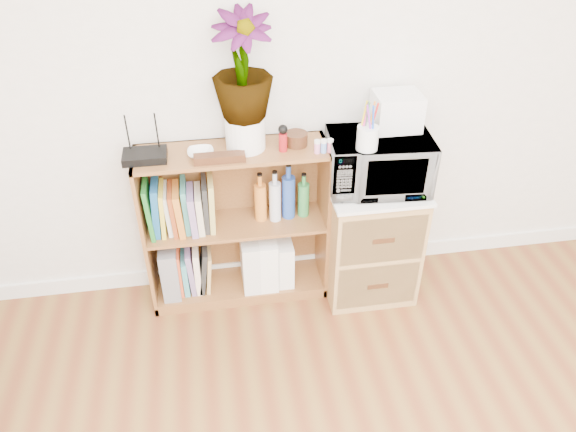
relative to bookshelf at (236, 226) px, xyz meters
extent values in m
cube|color=white|center=(0.35, 0.14, -0.42)|extent=(4.00, 0.02, 0.10)
cube|color=brown|center=(0.00, 0.00, 0.00)|extent=(1.00, 0.30, 0.95)
cube|color=#9E7542|center=(0.75, -0.08, -0.12)|extent=(0.50, 0.45, 0.70)
imported|color=silver|center=(0.75, -0.08, 0.39)|extent=(0.55, 0.39, 0.29)
cylinder|color=white|center=(0.65, -0.19, 0.59)|extent=(0.11, 0.11, 0.12)
cube|color=white|center=(0.85, 0.01, 0.63)|extent=(0.24, 0.20, 0.19)
cube|color=black|center=(-0.43, -0.02, 0.49)|extent=(0.21, 0.15, 0.04)
imported|color=white|center=(-0.15, -0.03, 0.49)|extent=(0.13, 0.13, 0.03)
cylinder|color=white|center=(0.08, 0.02, 0.56)|extent=(0.20, 0.20, 0.17)
imported|color=#356D2B|center=(0.08, 0.02, 0.90)|extent=(0.29, 0.29, 0.52)
cube|color=#39210F|center=(-0.06, -0.10, 0.50)|extent=(0.25, 0.06, 0.04)
cylinder|color=maroon|center=(0.26, -0.04, 0.52)|extent=(0.04, 0.04, 0.10)
cylinder|color=#38220F|center=(0.33, 0.01, 0.51)|extent=(0.12, 0.12, 0.07)
cube|color=#D5768E|center=(0.46, -0.09, 0.50)|extent=(0.11, 0.04, 0.05)
cube|color=slate|center=(-0.39, 0.00, -0.24)|extent=(0.10, 0.26, 0.32)
cube|color=silver|center=(0.07, -0.01, -0.24)|extent=(0.10, 0.26, 0.32)
cube|color=white|center=(0.16, -0.01, -0.24)|extent=(0.10, 0.26, 0.32)
cube|color=white|center=(0.26, -0.01, -0.26)|extent=(0.09, 0.22, 0.28)
cube|color=#1E7225|center=(-0.45, 0.00, 0.18)|extent=(0.04, 0.20, 0.31)
cube|color=#17528C|center=(-0.42, 0.00, 0.17)|extent=(0.05, 0.20, 0.29)
cube|color=gold|center=(-0.38, 0.00, 0.16)|extent=(0.03, 0.20, 0.27)
cube|color=silver|center=(-0.36, 0.00, 0.15)|extent=(0.03, 0.20, 0.24)
cube|color=#993F1A|center=(-0.33, 0.00, 0.15)|extent=(0.03, 0.20, 0.26)
cube|color=#C86F23|center=(-0.30, 0.00, 0.15)|extent=(0.05, 0.20, 0.26)
cube|color=teal|center=(-0.26, 0.00, 0.16)|extent=(0.03, 0.20, 0.27)
cube|color=#87699E|center=(-0.23, 0.00, 0.14)|extent=(0.04, 0.20, 0.24)
cube|color=beige|center=(-0.19, 0.00, 0.14)|extent=(0.04, 0.20, 0.23)
cube|color=#272727|center=(-0.16, 0.00, 0.16)|extent=(0.03, 0.20, 0.28)
cube|color=tan|center=(-0.13, 0.00, 0.17)|extent=(0.04, 0.20, 0.30)
cylinder|color=orange|center=(0.14, 0.00, 0.17)|extent=(0.07, 0.07, 0.28)
cylinder|color=silver|center=(0.22, 0.00, 0.17)|extent=(0.06, 0.06, 0.30)
cylinder|color=#2348A3|center=(0.29, 0.00, 0.19)|extent=(0.07, 0.07, 0.32)
cylinder|color=#2E813C|center=(0.38, 0.00, 0.15)|extent=(0.06, 0.06, 0.26)
cube|color=#E95229|center=(-0.34, 0.00, -0.26)|extent=(0.02, 0.19, 0.28)
cube|color=teal|center=(-0.31, 0.00, -0.29)|extent=(0.03, 0.19, 0.23)
cube|color=slate|center=(-0.28, 0.00, -0.26)|extent=(0.05, 0.19, 0.29)
cube|color=#F7DDC0|center=(-0.24, 0.00, -0.26)|extent=(0.03, 0.19, 0.28)
cube|color=black|center=(-0.21, 0.00, -0.26)|extent=(0.07, 0.19, 0.28)
cube|color=tan|center=(-0.18, 0.00, -0.28)|extent=(0.05, 0.19, 0.25)
camera|label=1|loc=(-0.11, -2.51, 1.85)|focal=35.00mm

